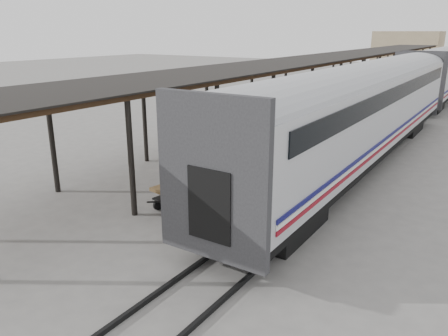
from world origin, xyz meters
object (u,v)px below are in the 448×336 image
baggage_cart (188,189)px  porter (181,167)px  pedestrian (279,118)px  luggage_tug (343,109)px

baggage_cart → porter: size_ratio=1.62×
porter → pedestrian: 13.21m
baggage_cart → luggage_tug: (-0.86, 19.10, 0.03)m
luggage_tug → pedestrian: size_ratio=0.95×
porter → pedestrian: porter is taller
luggage_tug → pedestrian: pedestrian is taller
baggage_cart → pedestrian: (-2.52, 12.25, 0.31)m
baggage_cart → pedestrian: 12.51m
luggage_tug → baggage_cart: bearing=-97.7°
pedestrian → baggage_cart: bearing=119.6°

